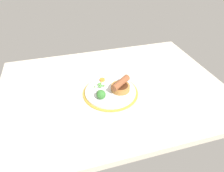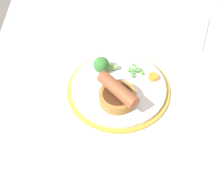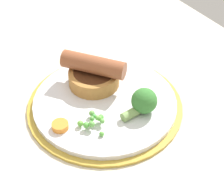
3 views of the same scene
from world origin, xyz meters
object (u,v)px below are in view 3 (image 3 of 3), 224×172
sausage_pudding (94,73)px  broccoli_floret_near (143,102)px  pea_pile (94,121)px  carrot_slice_1 (60,126)px  dinner_plate (105,104)px

sausage_pudding → broccoli_floret_near: 10.67cm
sausage_pudding → pea_pile: (8.71, -5.09, -1.36)cm
sausage_pudding → carrot_slice_1: 11.90cm
pea_pile → carrot_slice_1: bearing=-115.1°
dinner_plate → sausage_pudding: size_ratio=2.45×
dinner_plate → pea_pile: 6.23cm
dinner_plate → broccoli_floret_near: bearing=35.0°
dinner_plate → sausage_pudding: bearing=172.0°
broccoli_floret_near → carrot_slice_1: (-3.68, -12.97, -1.51)cm
pea_pile → carrot_slice_1: pea_pile is taller
sausage_pudding → broccoli_floret_near: (10.18, 3.17, -0.30)cm
pea_pile → carrot_slice_1: 5.22cm
dinner_plate → broccoli_floret_near: (5.48, 3.83, 2.83)cm
sausage_pudding → carrot_slice_1: (6.51, -9.80, -1.81)cm
sausage_pudding → pea_pile: size_ratio=2.07×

